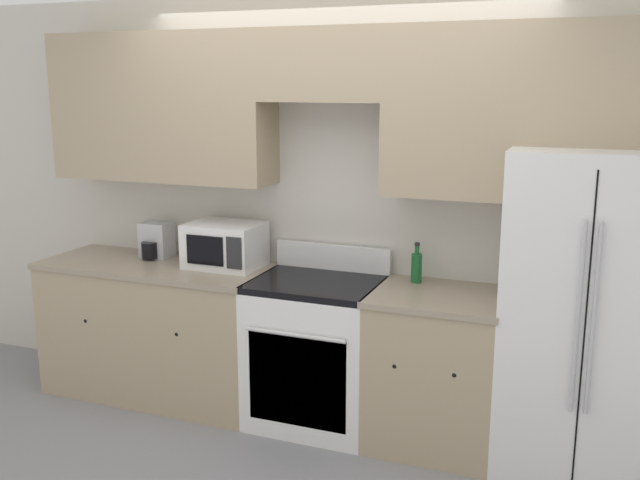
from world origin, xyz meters
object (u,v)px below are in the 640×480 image
Objects in this scene: microwave at (225,245)px; bottle at (416,267)px; oven_range at (316,351)px; refrigerator at (586,312)px.

microwave is 1.92× the size of bottle.
microwave is 1.24m from bottle.
microwave is at bearing 171.37° from oven_range.
bottle is (-0.95, 0.11, 0.13)m from refrigerator.
refrigerator reaches higher than bottle.
microwave is at bearing 179.17° from refrigerator.
oven_range is 0.80m from bottle.
bottle is (1.23, 0.08, -0.05)m from microwave.
refrigerator is 3.77× the size of microwave.
oven_range is 0.90m from microwave.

